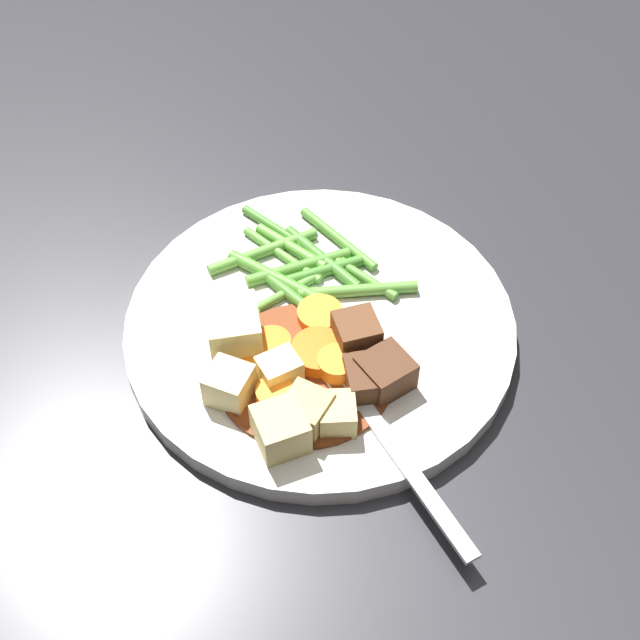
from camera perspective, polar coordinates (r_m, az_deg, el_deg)
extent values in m
plane|color=#2D2D33|center=(0.61, 0.00, -0.87)|extent=(3.00, 3.00, 0.00)
cylinder|color=white|center=(0.60, 0.00, -0.44)|extent=(0.27, 0.27, 0.01)
cylinder|color=brown|center=(0.57, -0.98, -3.40)|extent=(0.12, 0.12, 0.00)
cylinder|color=orange|center=(0.57, -4.20, -2.71)|extent=(0.03, 0.03, 0.01)
cylinder|color=orange|center=(0.59, 0.18, 0.08)|extent=(0.04, 0.04, 0.01)
cylinder|color=orange|center=(0.56, 1.11, -2.94)|extent=(0.03, 0.03, 0.01)
cylinder|color=orange|center=(0.58, -3.13, -1.69)|extent=(0.03, 0.03, 0.01)
cylinder|color=orange|center=(0.55, -2.90, -4.94)|extent=(0.03, 0.03, 0.01)
cylinder|color=orange|center=(0.57, -0.15, -2.16)|extent=(0.05, 0.05, 0.01)
cube|color=#EAD68C|center=(0.56, -2.65, -3.32)|extent=(0.03, 0.03, 0.02)
cube|color=#EAD68C|center=(0.57, -5.60, -0.64)|extent=(0.04, 0.04, 0.03)
cube|color=#DBBC6B|center=(0.54, -0.88, -5.87)|extent=(0.04, 0.04, 0.02)
cube|color=#EAD68C|center=(0.55, -5.88, -4.20)|extent=(0.03, 0.03, 0.02)
cube|color=#E5CC7A|center=(0.54, 1.13, -6.11)|extent=(0.03, 0.02, 0.02)
cube|color=#E5CC7A|center=(0.53, -2.56, -7.07)|extent=(0.04, 0.04, 0.03)
cube|color=#56331E|center=(0.56, 4.25, -3.41)|extent=(0.04, 0.04, 0.02)
cube|color=brown|center=(0.57, 2.36, -0.98)|extent=(0.03, 0.03, 0.03)
cube|color=#56331E|center=(0.55, 2.84, -3.85)|extent=(0.03, 0.03, 0.02)
cylinder|color=#4C8E33|center=(0.63, -0.02, 4.02)|extent=(0.06, 0.06, 0.01)
cylinder|color=#599E38|center=(0.65, 1.19, 5.27)|extent=(0.06, 0.06, 0.01)
cylinder|color=#4C8E33|center=(0.62, 0.00, 3.16)|extent=(0.03, 0.06, 0.01)
cylinder|color=#66AD42|center=(0.61, 2.47, 1.93)|extent=(0.02, 0.08, 0.01)
cylinder|color=#599E38|center=(0.62, -1.39, 3.43)|extent=(0.04, 0.07, 0.01)
cylinder|color=#66AD42|center=(0.64, -2.46, 4.23)|extent=(0.05, 0.06, 0.01)
cylinder|color=#4C8E33|center=(0.61, -1.93, 1.64)|extent=(0.04, 0.04, 0.01)
cylinder|color=#66AD42|center=(0.62, -1.16, 2.33)|extent=(0.05, 0.06, 0.01)
cylinder|color=#66AD42|center=(0.64, -3.69, 4.44)|extent=(0.05, 0.08, 0.01)
cylinder|color=#599E38|center=(0.62, 2.99, 2.68)|extent=(0.04, 0.05, 0.01)
cylinder|color=#66AD42|center=(0.64, -1.86, 4.72)|extent=(0.04, 0.05, 0.01)
cylinder|color=#599E38|center=(0.62, -2.72, 2.66)|extent=(0.05, 0.07, 0.01)
cylinder|color=#4C8E33|center=(0.65, -2.39, 5.63)|extent=(0.06, 0.07, 0.01)
cube|color=silver|center=(0.53, 6.24, -10.22)|extent=(0.10, 0.07, 0.00)
cube|color=silver|center=(0.56, 2.49, -5.07)|extent=(0.03, 0.03, 0.00)
cylinder|color=silver|center=(0.57, 1.77, -2.57)|extent=(0.04, 0.02, 0.00)
cylinder|color=silver|center=(0.57, 1.22, -2.81)|extent=(0.04, 0.02, 0.00)
cylinder|color=silver|center=(0.57, 0.68, -3.06)|extent=(0.04, 0.02, 0.00)
cylinder|color=silver|center=(0.57, 0.13, -3.30)|extent=(0.04, 0.02, 0.00)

